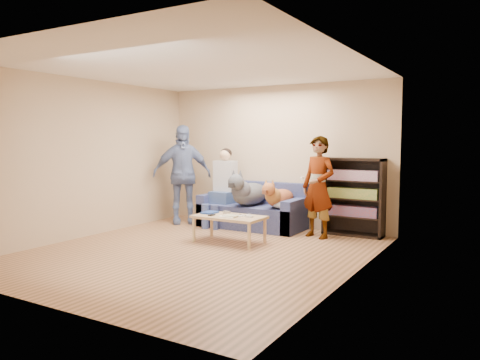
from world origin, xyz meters
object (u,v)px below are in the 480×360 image
Objects in this scene: person_standing_right at (318,187)px; bookshelf at (354,195)px; dog_gray at (248,192)px; sofa at (253,212)px; notebook_blue at (210,213)px; person_seated at (222,184)px; dog_tan at (278,197)px; camera_silver at (227,213)px; coffee_table at (229,219)px; person_standing_left at (182,174)px.

person_standing_right is 1.28× the size of bookshelf.
sofa is at bearing 87.61° from dog_gray.
person_standing_right is 6.41× the size of notebook_blue.
dog_tan is at bearing -0.57° from person_seated.
camera_silver is at bearing -111.46° from dog_tan.
dog_gray is (0.58, -0.07, -0.11)m from person_seated.
bookshelf is at bearing 8.60° from person_seated.
dog_tan is 1.21m from coffee_table.
dog_tan is (0.41, 1.04, 0.17)m from camera_silver.
coffee_table is (-1.06, -1.05, -0.46)m from person_standing_right.
person_seated is (-0.47, 1.12, 0.34)m from notebook_blue.
camera_silver is 2.17m from bookshelf.
person_standing_right reaches higher than notebook_blue.
coffee_table is at bearing -117.63° from person_standing_right.
person_seated is at bearing 173.42° from dog_gray.
dog_gray is at bearing -164.38° from person_standing_right.
person_standing_right is 2.74m from person_standing_left.
person_seated is 1.29× the size of dog_tan.
person_standing_left reaches higher than dog_tan.
sofa is 0.77m from person_seated.
dog_tan reaches higher than notebook_blue.
dog_gray reaches higher than sofa.
person_standing_right is at bearing 38.31° from camera_silver.
dog_tan is (1.16, -0.01, -0.16)m from person_seated.
person_standing_right is 1.56m from camera_silver.
sofa is 1.86m from bookshelf.
dog_tan reaches higher than camera_silver.
notebook_blue is 0.23× the size of dog_tan.
person_standing_right is 1.46× the size of dog_tan.
person_standing_right is 0.81m from dog_tan.
person_standing_right is 1.31× the size of dog_gray.
camera_silver reaches higher than coffee_table.
notebook_blue is at bearing -121.86° from dog_tan.
notebook_blue is 0.24× the size of coffee_table.
coffee_table is (0.40, -0.05, -0.06)m from notebook_blue.
camera_silver is (-1.18, -0.93, -0.39)m from person_standing_right.
person_seated reaches higher than coffee_table.
person_standing_left reaches higher than bookshelf.
coffee_table is (0.29, -1.29, 0.09)m from sofa.
camera_silver is 0.09× the size of dog_gray.
coffee_table is at bearing -77.48° from sofa.
sofa is at bearing -29.98° from person_standing_left.
sofa is at bearing -172.48° from person_standing_right.
sofa is (1.39, 0.31, -0.66)m from person_standing_left.
dog_tan is at bearing 76.04° from coffee_table.
sofa is at bearing 84.84° from notebook_blue.
bookshelf is at bearing 7.40° from sofa.
person_standing_right reaches higher than sofa.
dog_tan is at bearing -163.11° from bookshelf.
notebook_blue is 2.36× the size of camera_silver.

